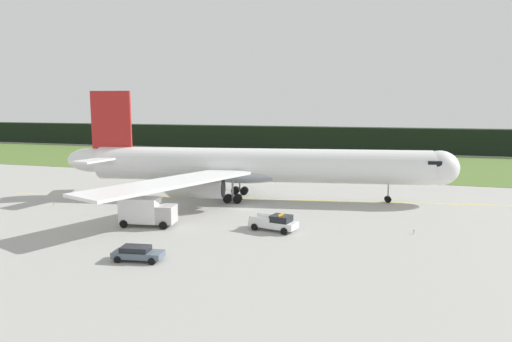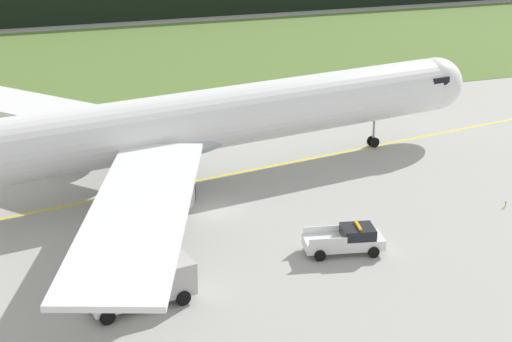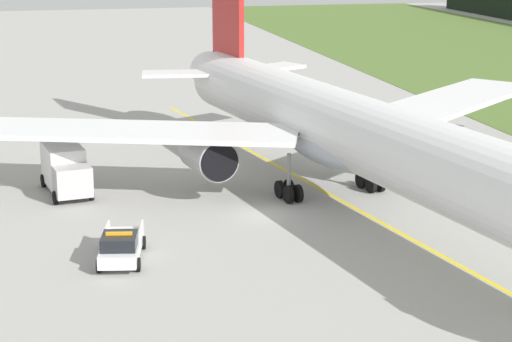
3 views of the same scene
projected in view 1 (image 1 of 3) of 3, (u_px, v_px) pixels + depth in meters
name	position (u px, v px, depth m)	size (l,w,h in m)	color
ground	(245.00, 208.00, 61.64)	(320.00, 320.00, 0.00)	#A3A19C
grass_verge	(313.00, 163.00, 110.21)	(320.00, 48.38, 0.04)	#526F30
distant_tree_line	(331.00, 139.00, 139.16)	(288.00, 6.28, 7.11)	black
taxiway_centerline_main	(259.00, 199.00, 67.59)	(77.34, 0.30, 0.01)	yellow
airliner	(252.00, 166.00, 67.03)	(57.22, 49.31, 15.78)	white
ops_pickup_truck	(275.00, 222.00, 50.60)	(5.58, 3.13, 1.94)	white
catering_truck	(146.00, 211.00, 52.43)	(6.52, 3.48, 3.41)	#B5AFB1
staff_car	(138.00, 253.00, 40.83)	(4.66, 2.51, 1.30)	#505E6C
taxiway_edge_light_east	(414.00, 232.00, 49.29)	(0.12, 0.12, 0.44)	yellow
taxiway_edge_light_west	(54.00, 204.00, 62.82)	(0.12, 0.12, 0.48)	yellow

